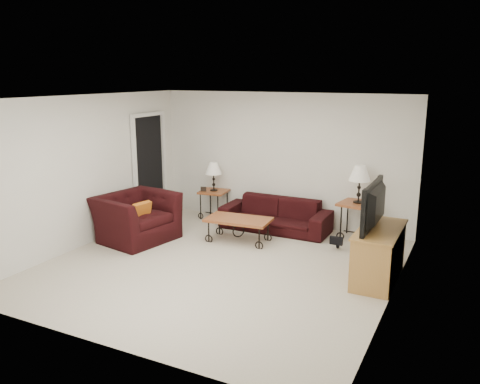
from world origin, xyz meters
The scene contains 20 objects.
ground centered at (0.00, 0.00, 0.00)m, with size 5.00×5.00×0.00m, color beige.
wall_back centered at (0.00, 2.50, 1.25)m, with size 5.00×0.02×2.50m, color silver.
wall_front centered at (0.00, -2.50, 1.25)m, with size 5.00×0.02×2.50m, color silver.
wall_left centered at (-2.50, 0.00, 1.25)m, with size 0.02×5.00×2.50m, color silver.
wall_right centered at (2.50, 0.00, 1.25)m, with size 0.02×5.00×2.50m, color silver.
ceiling centered at (0.00, 0.00, 2.50)m, with size 5.00×5.00×0.00m, color white.
doorway centered at (-2.47, 1.65, 1.02)m, with size 0.08×0.94×2.04m, color black.
sofa centered at (0.08, 2.02, 0.29)m, with size 2.01×0.78×0.59m, color black.
side_table_left centered at (-1.33, 2.20, 0.28)m, with size 0.52×0.52×0.57m, color #974D26.
side_table_right centered at (1.54, 2.20, 0.33)m, with size 0.60×0.60×0.65m, color #974D26.
lamp_left centered at (-1.33, 2.20, 0.85)m, with size 0.32×0.32×0.57m, color black, non-canonical shape.
lamp_right centered at (1.54, 2.20, 0.98)m, with size 0.37×0.37×0.65m, color black, non-canonical shape.
photo_frame_left centered at (-1.48, 2.05, 0.61)m, with size 0.11×0.02×0.09m, color black.
photo_frame_right centered at (1.69, 2.05, 0.71)m, with size 0.13×0.02×0.11m, color black.
coffee_table centered at (-0.25, 1.15, 0.21)m, with size 1.10×0.59×0.41m, color #974D26.
armchair centered at (-1.88, 0.43, 0.40)m, with size 1.24×1.09×0.81m, color black.
throw_pillow centered at (-1.72, 0.38, 0.52)m, with size 0.37×0.10×0.37m, color orange.
tv_stand centered at (2.23, 0.56, 0.37)m, with size 0.52×1.25×0.75m, color #A7753E.
television centered at (2.21, 0.56, 1.07)m, with size 1.12×0.15×0.64m, color black.
backpack centered at (1.39, 1.55, 0.21)m, with size 0.32×0.25×0.42m, color black.
Camera 1 is at (3.35, -6.06, 2.81)m, focal length 36.65 mm.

